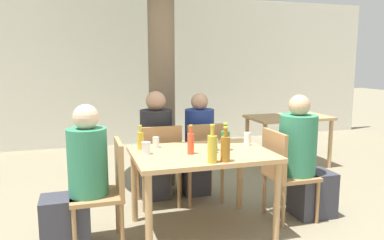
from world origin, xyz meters
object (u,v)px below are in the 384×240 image
Objects in this scene: soda_bottle_2 at (191,143)px; drinking_glass_3 at (247,139)px; person_seated_0 at (78,185)px; oil_cruet_4 at (212,148)px; patio_chair_1 at (284,169)px; patio_chair_3 at (203,157)px; amber_bottle_0 at (225,148)px; drinking_glass_1 at (213,145)px; dining_table_back at (289,123)px; drinking_glass_0 at (213,147)px; patio_chair_0 at (107,186)px; person_seated_2 at (155,151)px; drinking_glass_4 at (156,142)px; green_bottle_3 at (225,140)px; person_seated_1 at (304,163)px; dining_table_front at (202,161)px; person_seated_3 at (197,150)px; patio_chair_2 at (159,161)px; drinking_glass_2 at (146,148)px; oil_cruet_1 at (141,140)px.

soda_bottle_2 reaches higher than drinking_glass_3.
person_seated_0 reaches higher than oil_cruet_4.
patio_chair_3 is at bearing 41.68° from patio_chair_1.
patio_chair_1 is 3.12× the size of amber_bottle_0.
dining_table_back is at bearing 42.76° from drinking_glass_1.
soda_bottle_2 is 2.34× the size of drinking_glass_0.
patio_chair_0 is 1.42m from drinking_glass_3.
patio_chair_3 reaches higher than dining_table_back.
patio_chair_3 is 1.16m from oil_cruet_4.
amber_bottle_0 reaches higher than drinking_glass_1.
drinking_glass_1 is at bearing 112.91° from person_seated_2.
drinking_glass_3 is at bearing -10.80° from drinking_glass_4.
patio_chair_0 reaches higher than drinking_glass_0.
dining_table_back is 2.46m from green_bottle_3.
person_seated_1 is (1.95, -0.00, 0.05)m from patio_chair_0.
dining_table_front is 1.02× the size of person_seated_0.
green_bottle_3 is 0.12m from drinking_glass_1.
oil_cruet_4 is at bearing -75.71° from soda_bottle_2.
person_seated_3 is 4.20× the size of amber_bottle_0.
dining_table_front is at bearing -168.90° from drinking_glass_1.
person_seated_3 reaches higher than green_bottle_3.
oil_cruet_4 is 3.06× the size of drinking_glass_4.
patio_chair_0 is 0.64m from drinking_glass_4.
patio_chair_1 is 0.23m from person_seated_1.
patio_chair_2 is 0.73m from drinking_glass_2.
patio_chair_2 is 7.09× the size of drinking_glass_3.
patio_chair_1 reaches higher than drinking_glass_0.
dining_table_back is 0.98× the size of person_seated_3.
soda_bottle_2 reaches higher than drinking_glass_0.
oil_cruet_4 is at bearing -133.55° from dining_table_back.
drinking_glass_2 is (-0.25, -0.62, 0.30)m from patio_chair_2.
green_bottle_3 is (0.75, -0.27, 0.01)m from oil_cruet_1.
drinking_glass_0 is 0.60m from drinking_glass_2.
drinking_glass_3 is (0.28, 0.13, -0.03)m from green_bottle_3.
green_bottle_3 is at bearing 54.26° from oil_cruet_4.
drinking_glass_2 is at bearing 174.22° from green_bottle_3.
patio_chair_3 is at bearing 39.55° from drinking_glass_2.
oil_cruet_4 reaches higher than patio_chair_0.
person_seated_0 is (-1.10, -0.00, -0.12)m from dining_table_front.
patio_chair_1 is (1.73, 0.00, 0.00)m from patio_chair_0.
dining_table_back is at bearing 31.68° from drinking_glass_4.
drinking_glass_2 is at bearing 96.15° from person_seated_0.
dining_table_front is 1.38× the size of patio_chair_1.
person_seated_0 reaches higher than oil_cruet_1.
drinking_glass_3 is at bearing 14.70° from soda_bottle_2.
person_seated_0 is 1.25m from person_seated_2.
patio_chair_2 reaches higher than dining_table_front.
person_seated_0 is at bearing -158.58° from drinking_glass_4.
person_seated_2 is 11.73× the size of drinking_glass_1.
dining_table_front is 2.61m from dining_table_back.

